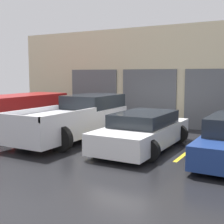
% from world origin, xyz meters
% --- Properties ---
extents(ground_plane, '(28.00, 28.00, 0.00)m').
position_xyz_m(ground_plane, '(0.00, 0.00, 0.00)').
color(ground_plane, black).
extents(shophouse_building, '(16.01, 0.68, 4.76)m').
position_xyz_m(shophouse_building, '(-0.01, 3.29, 2.34)').
color(shophouse_building, beige).
rests_on(shophouse_building, ground).
extents(pickup_truck, '(2.51, 5.58, 1.64)m').
position_xyz_m(pickup_truck, '(-1.48, -1.24, 0.79)').
color(pickup_truck, silver).
rests_on(pickup_truck, ground).
extents(sedan_white, '(2.26, 4.57, 1.22)m').
position_xyz_m(sedan_white, '(1.48, -1.50, 0.59)').
color(sedan_white, white).
rests_on(sedan_white, ground).
extents(sedan_side, '(2.25, 4.81, 1.61)m').
position_xyz_m(sedan_side, '(-4.43, -1.52, 0.87)').
color(sedan_side, maroon).
rests_on(sedan_side, ground).
extents(parking_stripe_left, '(0.12, 2.20, 0.01)m').
position_xyz_m(parking_stripe_left, '(-2.95, -1.53, 0.00)').
color(parking_stripe_left, gold).
rests_on(parking_stripe_left, ground).
extents(parking_stripe_centre, '(0.12, 2.20, 0.01)m').
position_xyz_m(parking_stripe_centre, '(0.00, -1.53, 0.00)').
color(parking_stripe_centre, gold).
rests_on(parking_stripe_centre, ground).
extents(parking_stripe_right, '(0.12, 2.20, 0.01)m').
position_xyz_m(parking_stripe_right, '(2.95, -1.53, 0.00)').
color(parking_stripe_right, gold).
rests_on(parking_stripe_right, ground).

